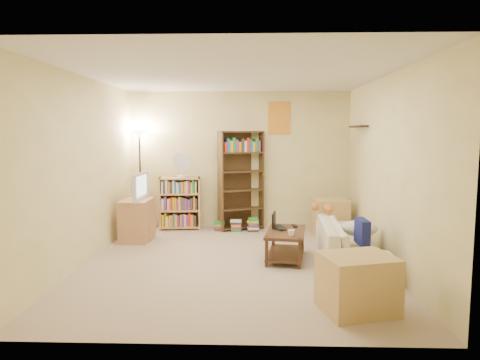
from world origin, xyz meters
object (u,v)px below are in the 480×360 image
at_px(laptop, 283,227).
at_px(tv_stand, 137,220).
at_px(desk_fan, 182,165).
at_px(short_bookshelf, 180,203).
at_px(sofa, 349,243).
at_px(tabby_cat, 326,208).
at_px(mug, 291,233).
at_px(coffee_table, 286,241).
at_px(floor_lamp, 140,150).
at_px(end_cabinet, 357,283).
at_px(side_table, 330,217).
at_px(tall_bookshelf, 241,178).
at_px(television, 136,186).

xyz_separation_m(laptop, tv_stand, (-2.32, 0.84, -0.08)).
bearing_deg(desk_fan, short_bookshelf, 139.16).
distance_m(sofa, tabby_cat, 0.83).
xyz_separation_m(mug, desk_fan, (-1.78, 2.13, 0.74)).
xyz_separation_m(coffee_table, floor_lamp, (-2.51, 1.86, 1.18)).
xyz_separation_m(coffee_table, short_bookshelf, (-1.79, 1.86, 0.22)).
distance_m(coffee_table, floor_lamp, 3.33).
bearing_deg(end_cabinet, side_table, 84.72).
bearing_deg(end_cabinet, coffee_table, 108.33).
xyz_separation_m(tv_stand, tall_bookshelf, (1.67, 0.86, 0.61)).
distance_m(mug, short_bookshelf, 2.84).
height_order(tabby_cat, tall_bookshelf, tall_bookshelf).
xyz_separation_m(tabby_cat, tv_stand, (-2.99, 0.39, -0.28)).
height_order(tall_bookshelf, short_bookshelf, tall_bookshelf).
height_order(sofa, desk_fan, desk_fan).
height_order(coffee_table, television, television).
xyz_separation_m(floor_lamp, side_table, (3.37, -0.41, -1.12)).
height_order(sofa, mug, sofa).
bearing_deg(tall_bookshelf, tv_stand, -175.34).
bearing_deg(side_table, short_bookshelf, 171.17).
bearing_deg(short_bookshelf, end_cabinet, -62.67).
distance_m(desk_fan, side_table, 2.76).
bearing_deg(tv_stand, side_table, 9.75).
xyz_separation_m(tv_stand, television, (0.00, 0.00, 0.55)).
height_order(side_table, end_cabinet, side_table).
bearing_deg(tv_stand, floor_lamp, 102.14).
bearing_deg(tv_stand, mug, -26.89).
bearing_deg(coffee_table, end_cabinet, -62.68).
bearing_deg(coffee_table, short_bookshelf, 142.90).
xyz_separation_m(sofa, short_bookshelf, (-2.63, 1.98, 0.20)).
height_order(tv_stand, desk_fan, desk_fan).
bearing_deg(television, side_table, -80.25).
bearing_deg(coffee_table, television, 166.04).
distance_m(television, short_bookshelf, 1.11).
height_order(coffee_table, tv_stand, tv_stand).
bearing_deg(desk_fan, mug, -50.03).
bearing_deg(floor_lamp, television, -79.64).
distance_m(tall_bookshelf, end_cabinet, 3.85).
height_order(floor_lamp, end_cabinet, floor_lamp).
relative_size(tall_bookshelf, floor_lamp, 0.99).
relative_size(coffee_table, end_cabinet, 1.45).
bearing_deg(tv_stand, tall_bookshelf, 29.02).
distance_m(mug, floor_lamp, 3.50).
relative_size(tabby_cat, mug, 4.01).
bearing_deg(television, coffee_table, -111.17).
bearing_deg(laptop, coffee_table, 177.25).
height_order(tall_bookshelf, side_table, tall_bookshelf).
height_order(coffee_table, desk_fan, desk_fan).
bearing_deg(laptop, tabby_cat, -69.60).
bearing_deg(desk_fan, end_cabinet, -56.90).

